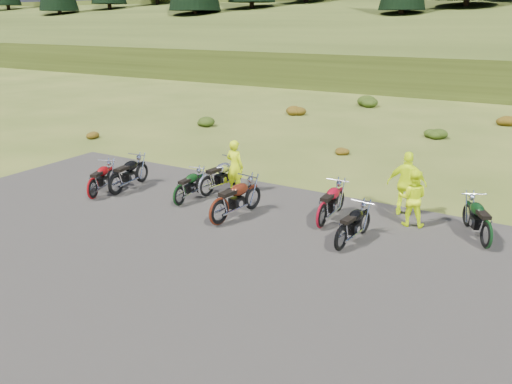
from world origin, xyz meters
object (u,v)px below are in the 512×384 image
Objects in this scene: motorcycle_7 at (484,249)px; person_middle at (235,167)px; motorcycle_3 at (207,198)px; motorcycle_0 at (117,196)px.

person_middle reaches higher than motorcycle_7.
motorcycle_7 is (8.41, 0.40, 0.00)m from motorcycle_3.
motorcycle_0 is at bearing 72.49° from motorcycle_7.
person_middle is at bearing -62.42° from motorcycle_0.
motorcycle_3 is at bearing 64.76° from person_middle.
person_middle reaches higher than motorcycle_3.
motorcycle_3 is (2.73, 1.32, 0.00)m from motorcycle_0.
motorcycle_3 reaches higher than motorcycle_0.
person_middle is (0.53, 0.91, 0.90)m from motorcycle_3.
motorcycle_7 is at bearing -178.61° from person_middle.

